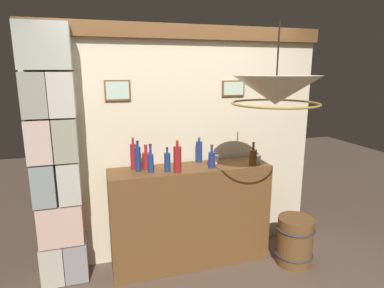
{
  "coord_description": "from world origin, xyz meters",
  "views": [
    {
      "loc": [
        -0.9,
        -2.19,
        2.02
      ],
      "look_at": [
        0.0,
        0.77,
        1.31
      ],
      "focal_mm": 30.41,
      "sensor_mm": 36.0,
      "label": 1
    }
  ],
  "objects_px": {
    "liquor_bottle_rye": "(146,160)",
    "wooden_barrel": "(295,241)",
    "liquor_bottle_bourbon": "(138,159)",
    "liquor_bottle_sherry": "(199,152)",
    "liquor_bottle_brandy": "(177,159)",
    "liquor_bottle_vermouth": "(253,157)",
    "pendant_lamp": "(276,91)",
    "glass_tumbler_highball": "(257,159)",
    "glass_tumbler_rocks": "(216,159)",
    "liquor_bottle_whiskey": "(151,162)",
    "liquor_bottle_vodka": "(167,162)",
    "liquor_bottle_tequila": "(212,159)",
    "liquor_bottle_mezcal": "(133,156)"
  },
  "relations": [
    {
      "from": "liquor_bottle_rye",
      "to": "wooden_barrel",
      "type": "bearing_deg",
      "value": -15.19
    },
    {
      "from": "liquor_bottle_rye",
      "to": "liquor_bottle_bourbon",
      "type": "height_order",
      "value": "liquor_bottle_bourbon"
    },
    {
      "from": "liquor_bottle_sherry",
      "to": "liquor_bottle_brandy",
      "type": "height_order",
      "value": "liquor_bottle_brandy"
    },
    {
      "from": "liquor_bottle_vermouth",
      "to": "pendant_lamp",
      "type": "bearing_deg",
      "value": -108.43
    },
    {
      "from": "liquor_bottle_vermouth",
      "to": "liquor_bottle_sherry",
      "type": "height_order",
      "value": "liquor_bottle_sherry"
    },
    {
      "from": "liquor_bottle_rye",
      "to": "glass_tumbler_highball",
      "type": "height_order",
      "value": "liquor_bottle_rye"
    },
    {
      "from": "liquor_bottle_vermouth",
      "to": "liquor_bottle_sherry",
      "type": "bearing_deg",
      "value": 149.84
    },
    {
      "from": "glass_tumbler_rocks",
      "to": "liquor_bottle_whiskey",
      "type": "bearing_deg",
      "value": -169.69
    },
    {
      "from": "liquor_bottle_whiskey",
      "to": "liquor_bottle_bourbon",
      "type": "bearing_deg",
      "value": 149.88
    },
    {
      "from": "liquor_bottle_vermouth",
      "to": "glass_tumbler_highball",
      "type": "relative_size",
      "value": 2.93
    },
    {
      "from": "liquor_bottle_rye",
      "to": "liquor_bottle_vodka",
      "type": "height_order",
      "value": "liquor_bottle_rye"
    },
    {
      "from": "liquor_bottle_whiskey",
      "to": "pendant_lamp",
      "type": "distance_m",
      "value": 1.37
    },
    {
      "from": "liquor_bottle_vodka",
      "to": "liquor_bottle_rye",
      "type": "bearing_deg",
      "value": 143.82
    },
    {
      "from": "liquor_bottle_whiskey",
      "to": "liquor_bottle_vodka",
      "type": "bearing_deg",
      "value": -7.92
    },
    {
      "from": "liquor_bottle_vodka",
      "to": "liquor_bottle_tequila",
      "type": "relative_size",
      "value": 1.01
    },
    {
      "from": "liquor_bottle_rye",
      "to": "liquor_bottle_tequila",
      "type": "height_order",
      "value": "liquor_bottle_rye"
    },
    {
      "from": "liquor_bottle_whiskey",
      "to": "wooden_barrel",
      "type": "height_order",
      "value": "liquor_bottle_whiskey"
    },
    {
      "from": "glass_tumbler_rocks",
      "to": "liquor_bottle_vermouth",
      "type": "bearing_deg",
      "value": -32.49
    },
    {
      "from": "liquor_bottle_whiskey",
      "to": "liquor_bottle_sherry",
      "type": "height_order",
      "value": "liquor_bottle_whiskey"
    },
    {
      "from": "liquor_bottle_vodka",
      "to": "pendant_lamp",
      "type": "height_order",
      "value": "pendant_lamp"
    },
    {
      "from": "liquor_bottle_vodka",
      "to": "liquor_bottle_bourbon",
      "type": "height_order",
      "value": "liquor_bottle_bourbon"
    },
    {
      "from": "liquor_bottle_vodka",
      "to": "liquor_bottle_mezcal",
      "type": "relative_size",
      "value": 0.74
    },
    {
      "from": "liquor_bottle_sherry",
      "to": "pendant_lamp",
      "type": "bearing_deg",
      "value": -78.7
    },
    {
      "from": "liquor_bottle_brandy",
      "to": "liquor_bottle_bourbon",
      "type": "relative_size",
      "value": 1.06
    },
    {
      "from": "liquor_bottle_brandy",
      "to": "liquor_bottle_vodka",
      "type": "distance_m",
      "value": 0.11
    },
    {
      "from": "liquor_bottle_whiskey",
      "to": "liquor_bottle_bourbon",
      "type": "height_order",
      "value": "liquor_bottle_bourbon"
    },
    {
      "from": "liquor_bottle_vermouth",
      "to": "glass_tumbler_rocks",
      "type": "relative_size",
      "value": 3.04
    },
    {
      "from": "liquor_bottle_vermouth",
      "to": "liquor_bottle_vodka",
      "type": "xyz_separation_m",
      "value": [
        -0.88,
        0.06,
        0.01
      ]
    },
    {
      "from": "liquor_bottle_sherry",
      "to": "glass_tumbler_rocks",
      "type": "distance_m",
      "value": 0.19
    },
    {
      "from": "liquor_bottle_brandy",
      "to": "wooden_barrel",
      "type": "height_order",
      "value": "liquor_bottle_brandy"
    },
    {
      "from": "liquor_bottle_rye",
      "to": "wooden_barrel",
      "type": "distance_m",
      "value": 1.78
    },
    {
      "from": "liquor_bottle_whiskey",
      "to": "liquor_bottle_brandy",
      "type": "bearing_deg",
      "value": -16.34
    },
    {
      "from": "glass_tumbler_highball",
      "to": "liquor_bottle_brandy",
      "type": "bearing_deg",
      "value": -176.11
    },
    {
      "from": "liquor_bottle_whiskey",
      "to": "glass_tumbler_highball",
      "type": "xyz_separation_m",
      "value": [
        1.12,
        -0.01,
        -0.06
      ]
    },
    {
      "from": "liquor_bottle_bourbon",
      "to": "wooden_barrel",
      "type": "height_order",
      "value": "liquor_bottle_bourbon"
    },
    {
      "from": "liquor_bottle_sherry",
      "to": "liquor_bottle_bourbon",
      "type": "height_order",
      "value": "liquor_bottle_bourbon"
    },
    {
      "from": "liquor_bottle_sherry",
      "to": "liquor_bottle_mezcal",
      "type": "bearing_deg",
      "value": -176.0
    },
    {
      "from": "liquor_bottle_brandy",
      "to": "liquor_bottle_rye",
      "type": "bearing_deg",
      "value": 145.82
    },
    {
      "from": "liquor_bottle_rye",
      "to": "liquor_bottle_tequila",
      "type": "relative_size",
      "value": 1.04
    },
    {
      "from": "liquor_bottle_whiskey",
      "to": "wooden_barrel",
      "type": "relative_size",
      "value": 0.54
    },
    {
      "from": "liquor_bottle_rye",
      "to": "liquor_bottle_tequila",
      "type": "bearing_deg",
      "value": -12.63
    },
    {
      "from": "liquor_bottle_mezcal",
      "to": "pendant_lamp",
      "type": "distance_m",
      "value": 1.54
    },
    {
      "from": "liquor_bottle_sherry",
      "to": "liquor_bottle_mezcal",
      "type": "xyz_separation_m",
      "value": [
        -0.69,
        -0.05,
        0.02
      ]
    },
    {
      "from": "liquor_bottle_vodka",
      "to": "liquor_bottle_sherry",
      "type": "bearing_deg",
      "value": 29.89
    },
    {
      "from": "liquor_bottle_rye",
      "to": "glass_tumbler_highball",
      "type": "bearing_deg",
      "value": -6.16
    },
    {
      "from": "wooden_barrel",
      "to": "liquor_bottle_whiskey",
      "type": "bearing_deg",
      "value": 168.72
    },
    {
      "from": "liquor_bottle_whiskey",
      "to": "wooden_barrel",
      "type": "xyz_separation_m",
      "value": [
        1.46,
        -0.29,
        -0.91
      ]
    },
    {
      "from": "liquor_bottle_vermouth",
      "to": "liquor_bottle_rye",
      "type": "relative_size",
      "value": 0.99
    },
    {
      "from": "liquor_bottle_sherry",
      "to": "liquor_bottle_bourbon",
      "type": "bearing_deg",
      "value": -168.06
    },
    {
      "from": "liquor_bottle_tequila",
      "to": "pendant_lamp",
      "type": "distance_m",
      "value": 1.13
    }
  ]
}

